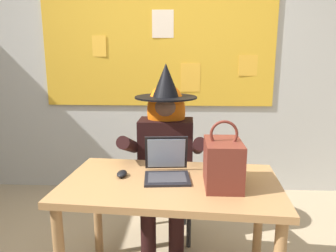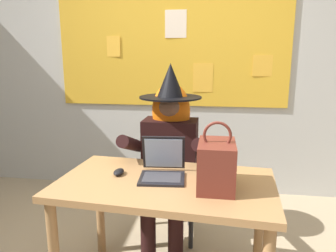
# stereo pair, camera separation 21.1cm
# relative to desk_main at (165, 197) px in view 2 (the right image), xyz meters

# --- Properties ---
(wall_back_bulletin) EXTENTS (5.85, 1.84, 2.85)m
(wall_back_bulletin) POSITION_rel_desk_main_xyz_m (-0.20, 1.65, 0.79)
(wall_back_bulletin) COLOR #B2B2AD
(wall_back_bulletin) RESTS_ON ground
(desk_main) EXTENTS (1.31, 0.81, 0.75)m
(desk_main) POSITION_rel_desk_main_xyz_m (0.00, 0.00, 0.00)
(desk_main) COLOR #A37547
(desk_main) RESTS_ON ground
(chair_at_desk) EXTENTS (0.46, 0.46, 0.91)m
(chair_at_desk) POSITION_rel_desk_main_xyz_m (-0.07, 0.72, -0.13)
(chair_at_desk) COLOR #2D3347
(chair_at_desk) RESTS_ON ground
(person_costumed) EXTENTS (0.60, 0.71, 1.41)m
(person_costumed) POSITION_rel_desk_main_xyz_m (-0.07, 0.60, 0.15)
(person_costumed) COLOR black
(person_costumed) RESTS_ON ground
(laptop) EXTENTS (0.29, 0.31, 0.24)m
(laptop) POSITION_rel_desk_main_xyz_m (-0.03, 0.07, 0.15)
(laptop) COLOR black
(laptop) RESTS_ON desk_main
(computer_mouse) EXTENTS (0.06, 0.10, 0.03)m
(computer_mouse) POSITION_rel_desk_main_xyz_m (-0.30, 0.06, 0.12)
(computer_mouse) COLOR black
(computer_mouse) RESTS_ON desk_main
(handbag) EXTENTS (0.20, 0.30, 0.38)m
(handbag) POSITION_rel_desk_main_xyz_m (0.29, -0.05, 0.24)
(handbag) COLOR maroon
(handbag) RESTS_ON desk_main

